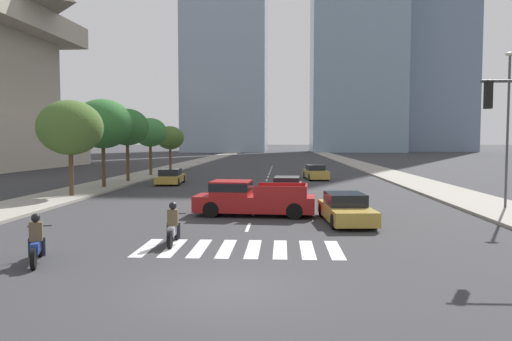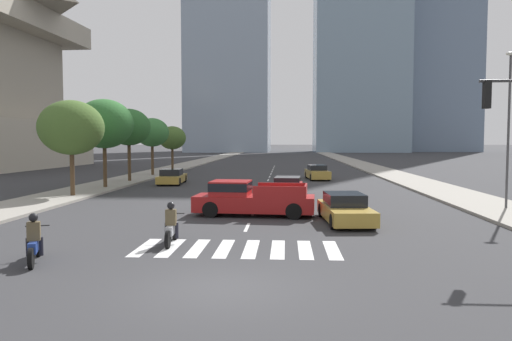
{
  "view_description": "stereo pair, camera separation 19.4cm",
  "coord_description": "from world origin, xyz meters",
  "px_view_note": "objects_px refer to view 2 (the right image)",
  "views": [
    {
      "loc": [
        1.41,
        -11.53,
        3.62
      ],
      "look_at": [
        0.0,
        14.35,
        2.0
      ],
      "focal_mm": 33.88,
      "sensor_mm": 36.0,
      "label": 1
    },
    {
      "loc": [
        1.6,
        -11.52,
        3.62
      ],
      "look_at": [
        0.0,
        14.35,
        2.0
      ],
      "focal_mm": 33.88,
      "sensor_mm": 36.0,
      "label": 2
    }
  ],
  "objects_px": {
    "motorcycle_trailing": "(171,227)",
    "sedan_gold_1": "(317,173)",
    "sedan_gold_0": "(345,209)",
    "street_tree_fourth": "(152,133)",
    "street_lamp_east": "(509,119)",
    "street_tree_fifth": "(172,138)",
    "pickup_truck": "(248,199)",
    "motorcycle_lead": "(34,243)",
    "street_tree_nearest": "(71,128)",
    "sedan_red_2": "(287,188)",
    "street_tree_third": "(129,127)",
    "street_tree_second": "(104,124)",
    "sedan_gold_3": "(172,177)"
  },
  "relations": [
    {
      "from": "pickup_truck",
      "to": "sedan_gold_0",
      "type": "bearing_deg",
      "value": 162.87
    },
    {
      "from": "motorcycle_lead",
      "to": "street_tree_nearest",
      "type": "bearing_deg",
      "value": -0.08
    },
    {
      "from": "sedan_red_2",
      "to": "street_tree_third",
      "type": "xyz_separation_m",
      "value": [
        -13.57,
        9.88,
        4.15
      ]
    },
    {
      "from": "street_tree_fourth",
      "to": "motorcycle_lead",
      "type": "bearing_deg",
      "value": -80.01
    },
    {
      "from": "street_tree_third",
      "to": "street_tree_fifth",
      "type": "height_order",
      "value": "street_tree_third"
    },
    {
      "from": "street_lamp_east",
      "to": "street_tree_fifth",
      "type": "height_order",
      "value": "street_lamp_east"
    },
    {
      "from": "sedan_gold_0",
      "to": "street_tree_fourth",
      "type": "xyz_separation_m",
      "value": [
        -16.09,
        26.66,
        3.82
      ]
    },
    {
      "from": "sedan_gold_1",
      "to": "street_tree_fifth",
      "type": "xyz_separation_m",
      "value": [
        -16.39,
        11.63,
        3.29
      ]
    },
    {
      "from": "sedan_gold_0",
      "to": "street_lamp_east",
      "type": "xyz_separation_m",
      "value": [
        8.74,
        4.16,
        4.14
      ]
    },
    {
      "from": "sedan_gold_1",
      "to": "street_tree_nearest",
      "type": "relative_size",
      "value": 0.8
    },
    {
      "from": "motorcycle_trailing",
      "to": "street_tree_third",
      "type": "distance_m",
      "value": 26.4
    },
    {
      "from": "motorcycle_lead",
      "to": "sedan_gold_3",
      "type": "xyz_separation_m",
      "value": [
        -2.03,
        25.82,
        -0.0
      ]
    },
    {
      "from": "motorcycle_trailing",
      "to": "street_lamp_east",
      "type": "distance_m",
      "value": 18.27
    },
    {
      "from": "sedan_gold_1",
      "to": "sedan_red_2",
      "type": "xyz_separation_m",
      "value": [
        -2.82,
        -14.08,
        -0.02
      ]
    },
    {
      "from": "sedan_gold_0",
      "to": "motorcycle_lead",
      "type": "bearing_deg",
      "value": -57.14
    },
    {
      "from": "pickup_truck",
      "to": "sedan_gold_3",
      "type": "xyz_separation_m",
      "value": [
        -7.66,
        16.46,
        -0.23
      ]
    },
    {
      "from": "sedan_gold_1",
      "to": "motorcycle_trailing",
      "type": "bearing_deg",
      "value": -19.32
    },
    {
      "from": "sedan_gold_1",
      "to": "street_tree_second",
      "type": "bearing_deg",
      "value": -64.76
    },
    {
      "from": "street_lamp_east",
      "to": "street_tree_fourth",
      "type": "height_order",
      "value": "street_lamp_east"
    },
    {
      "from": "sedan_gold_0",
      "to": "street_tree_third",
      "type": "height_order",
      "value": "street_tree_third"
    },
    {
      "from": "sedan_gold_3",
      "to": "street_tree_fourth",
      "type": "bearing_deg",
      "value": 21.99
    },
    {
      "from": "sedan_red_2",
      "to": "street_tree_fourth",
      "type": "height_order",
      "value": "street_tree_fourth"
    },
    {
      "from": "pickup_truck",
      "to": "street_tree_fifth",
      "type": "xyz_separation_m",
      "value": [
        -11.67,
        33.55,
        3.1
      ]
    },
    {
      "from": "motorcycle_trailing",
      "to": "pickup_truck",
      "type": "relative_size",
      "value": 0.35
    },
    {
      "from": "motorcycle_lead",
      "to": "motorcycle_trailing",
      "type": "distance_m",
      "value": 4.43
    },
    {
      "from": "street_tree_fourth",
      "to": "street_tree_fifth",
      "type": "relative_size",
      "value": 1.11
    },
    {
      "from": "sedan_red_2",
      "to": "street_tree_fourth",
      "type": "distance_m",
      "value": 22.17
    },
    {
      "from": "sedan_gold_3",
      "to": "street_tree_fourth",
      "type": "relative_size",
      "value": 0.84
    },
    {
      "from": "sedan_gold_1",
      "to": "street_tree_third",
      "type": "xyz_separation_m",
      "value": [
        -16.39,
        -4.2,
        4.12
      ]
    },
    {
      "from": "sedan_gold_0",
      "to": "street_tree_nearest",
      "type": "bearing_deg",
      "value": -121.68
    },
    {
      "from": "street_lamp_east",
      "to": "street_tree_fifth",
      "type": "bearing_deg",
      "value": 128.6
    },
    {
      "from": "motorcycle_lead",
      "to": "street_tree_fourth",
      "type": "relative_size",
      "value": 0.36
    },
    {
      "from": "motorcycle_trailing",
      "to": "sedan_gold_0",
      "type": "height_order",
      "value": "motorcycle_trailing"
    },
    {
      "from": "motorcycle_lead",
      "to": "sedan_gold_3",
      "type": "bearing_deg",
      "value": -16.35
    },
    {
      "from": "pickup_truck",
      "to": "street_tree_second",
      "type": "distance_m",
      "value": 17.29
    },
    {
      "from": "street_tree_second",
      "to": "street_tree_fifth",
      "type": "distance_m",
      "value": 21.47
    },
    {
      "from": "pickup_truck",
      "to": "street_tree_fourth",
      "type": "bearing_deg",
      "value": -60.82
    },
    {
      "from": "street_tree_third",
      "to": "sedan_gold_1",
      "type": "bearing_deg",
      "value": 14.37
    },
    {
      "from": "motorcycle_lead",
      "to": "street_lamp_east",
      "type": "xyz_separation_m",
      "value": [
        18.79,
        11.81,
        4.15
      ]
    },
    {
      "from": "sedan_gold_0",
      "to": "sedan_gold_3",
      "type": "distance_m",
      "value": 21.82
    },
    {
      "from": "sedan_gold_1",
      "to": "sedan_red_2",
      "type": "relative_size",
      "value": 0.98
    },
    {
      "from": "motorcycle_trailing",
      "to": "street_lamp_east",
      "type": "bearing_deg",
      "value": -62.8
    },
    {
      "from": "pickup_truck",
      "to": "sedan_gold_3",
      "type": "relative_size",
      "value": 1.22
    },
    {
      "from": "motorcycle_trailing",
      "to": "street_tree_nearest",
      "type": "distance_m",
      "value": 16.65
    },
    {
      "from": "motorcycle_trailing",
      "to": "sedan_gold_1",
      "type": "distance_m",
      "value": 29.31
    },
    {
      "from": "motorcycle_lead",
      "to": "sedan_gold_1",
      "type": "height_order",
      "value": "motorcycle_lead"
    },
    {
      "from": "street_tree_third",
      "to": "street_tree_fourth",
      "type": "distance_m",
      "value": 7.23
    },
    {
      "from": "pickup_truck",
      "to": "street_lamp_east",
      "type": "bearing_deg",
      "value": -165.39
    },
    {
      "from": "pickup_truck",
      "to": "street_tree_fifth",
      "type": "height_order",
      "value": "street_tree_fifth"
    },
    {
      "from": "sedan_gold_1",
      "to": "street_tree_fifth",
      "type": "relative_size",
      "value": 0.93
    }
  ]
}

